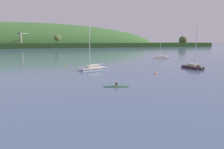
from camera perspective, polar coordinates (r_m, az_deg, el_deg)
The scene contains 8 objects.
far_shoreline_hill at distance 273.22m, azimuth -22.07°, elevation 7.22°, with size 441.69×108.57×60.17m.
dockside_crane at distance 232.79m, azimuth -24.24°, elevation 8.59°, with size 9.79×4.60×16.32m.
sailboat_near_mooring at distance 91.82m, azimuth 13.35°, elevation 4.58°, with size 7.60×3.95×10.22m.
sailboat_far_left at distance 59.21m, azimuth 22.36°, elevation 1.74°, with size 2.46×6.85×11.95m.
sailboat_outer_reach at distance 52.36m, azimuth -6.38°, elevation 1.36°, with size 8.84×4.74×13.65m.
canoe_with_paddler at distance 33.56m, azimuth 1.24°, elevation -3.33°, with size 4.38×2.27×1.02m.
mooring_buoy_midchannel at distance 47.76m, azimuth 12.08°, elevation 0.18°, with size 0.59×0.59×0.67m.
mooring_buoy_off_fishing_boat at distance 64.28m, azimuth -13.02°, elevation 2.48°, with size 0.49×0.49×0.57m.
Camera 1 is at (-14.88, -4.70, 7.50)m, focal length 32.35 mm.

